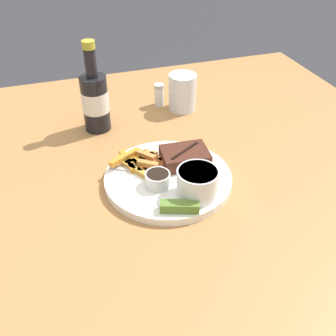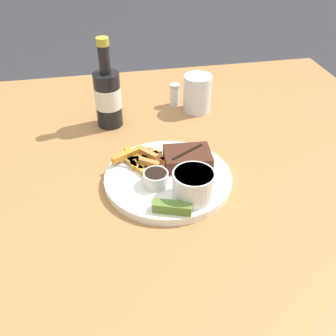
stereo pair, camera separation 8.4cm
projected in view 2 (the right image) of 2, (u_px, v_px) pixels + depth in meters
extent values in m
cube|color=#A87542|center=(168.00, 189.00, 0.88)|extent=(1.31, 1.24, 0.04)
cylinder|color=#A87542|center=(283.00, 157.00, 1.64)|extent=(0.06, 0.06, 0.72)
cylinder|color=white|center=(168.00, 179.00, 0.86)|extent=(0.28, 0.28, 0.01)
cylinder|color=white|center=(168.00, 176.00, 0.86)|extent=(0.28, 0.28, 0.00)
cube|color=#472319|center=(187.00, 158.00, 0.88)|extent=(0.11, 0.09, 0.03)
cube|color=black|center=(188.00, 152.00, 0.87)|extent=(0.08, 0.05, 0.00)
cube|color=gold|center=(137.00, 167.00, 0.87)|extent=(0.05, 0.07, 0.01)
cube|color=#CB8241|center=(157.00, 161.00, 0.89)|extent=(0.07, 0.01, 0.01)
cube|color=orange|center=(130.00, 158.00, 0.90)|extent=(0.02, 0.08, 0.01)
cube|color=gold|center=(137.00, 159.00, 0.89)|extent=(0.05, 0.01, 0.01)
cube|color=#D27E3D|center=(149.00, 154.00, 0.89)|extent=(0.04, 0.04, 0.01)
cube|color=orange|center=(144.00, 160.00, 0.89)|extent=(0.04, 0.08, 0.01)
cube|color=orange|center=(128.00, 154.00, 0.89)|extent=(0.08, 0.05, 0.01)
cube|color=#BC8C3F|center=(146.00, 159.00, 0.90)|extent=(0.08, 0.05, 0.01)
cube|color=gold|center=(137.00, 156.00, 0.90)|extent=(0.07, 0.04, 0.01)
cube|color=orange|center=(148.00, 160.00, 0.89)|extent=(0.02, 0.07, 0.01)
cube|color=#C17C24|center=(136.00, 160.00, 0.89)|extent=(0.03, 0.05, 0.01)
cube|color=#D77D3F|center=(159.00, 157.00, 0.90)|extent=(0.05, 0.07, 0.01)
cube|color=#C27C38|center=(149.00, 163.00, 0.86)|extent=(0.05, 0.04, 0.01)
cube|color=gold|center=(148.00, 154.00, 0.91)|extent=(0.03, 0.05, 0.01)
cylinder|color=white|center=(193.00, 185.00, 0.78)|extent=(0.08, 0.08, 0.06)
cylinder|color=beige|center=(194.00, 176.00, 0.77)|extent=(0.08, 0.08, 0.01)
cylinder|color=silver|center=(156.00, 179.00, 0.82)|extent=(0.05, 0.05, 0.03)
cylinder|color=black|center=(156.00, 174.00, 0.81)|extent=(0.05, 0.05, 0.01)
cube|color=#567A2D|center=(172.00, 207.00, 0.76)|extent=(0.08, 0.05, 0.02)
cube|color=#B7B7BC|center=(133.00, 167.00, 0.88)|extent=(0.09, 0.06, 0.00)
cube|color=#B7B7BC|center=(161.00, 174.00, 0.86)|extent=(0.03, 0.02, 0.00)
cube|color=#B7B7BC|center=(161.00, 173.00, 0.86)|extent=(0.03, 0.02, 0.00)
cube|color=#B7B7BC|center=(162.00, 172.00, 0.86)|extent=(0.03, 0.02, 0.00)
cylinder|color=black|center=(108.00, 100.00, 1.02)|extent=(0.07, 0.07, 0.15)
cylinder|color=silver|center=(108.00, 97.00, 1.02)|extent=(0.07, 0.07, 0.06)
cylinder|color=black|center=(104.00, 60.00, 0.96)|extent=(0.03, 0.03, 0.07)
cylinder|color=gold|center=(102.00, 41.00, 0.93)|extent=(0.03, 0.03, 0.02)
cylinder|color=silver|center=(197.00, 93.00, 1.10)|extent=(0.08, 0.08, 0.10)
cylinder|color=white|center=(175.00, 96.00, 1.14)|extent=(0.03, 0.03, 0.05)
cylinder|color=#B7B7BC|center=(175.00, 86.00, 1.12)|extent=(0.03, 0.03, 0.01)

